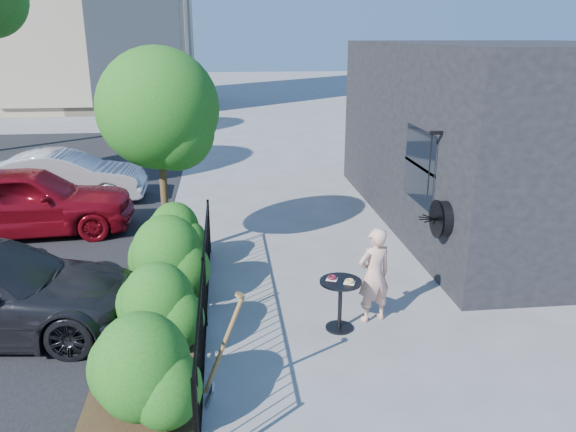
{
  "coord_description": "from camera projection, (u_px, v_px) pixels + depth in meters",
  "views": [
    {
      "loc": [
        -1.12,
        -7.59,
        4.16
      ],
      "look_at": [
        -0.09,
        1.49,
        1.2
      ],
      "focal_mm": 35.0,
      "sensor_mm": 36.0,
      "label": 1
    }
  ],
  "objects": [
    {
      "name": "ground",
      "position": [
        305.0,
        320.0,
        8.58
      ],
      "size": [
        120.0,
        120.0,
        0.0
      ],
      "primitive_type": "plane",
      "color": "gray",
      "rests_on": "ground"
    },
    {
      "name": "shop_building",
      "position": [
        516.0,
        134.0,
        12.8
      ],
      "size": [
        6.22,
        9.0,
        4.0
      ],
      "color": "black",
      "rests_on": "ground"
    },
    {
      "name": "fence",
      "position": [
        205.0,
        292.0,
        8.25
      ],
      "size": [
        0.05,
        6.05,
        1.1
      ],
      "color": "black",
      "rests_on": "ground"
    },
    {
      "name": "planting_bed",
      "position": [
        159.0,
        326.0,
        8.33
      ],
      "size": [
        1.3,
        6.0,
        0.08
      ],
      "primitive_type": "cube",
      "color": "#382616",
      "rests_on": "ground"
    },
    {
      "name": "shrubs",
      "position": [
        163.0,
        282.0,
        8.23
      ],
      "size": [
        1.1,
        5.6,
        1.24
      ],
      "color": "#235513",
      "rests_on": "ground"
    },
    {
      "name": "patio_tree",
      "position": [
        162.0,
        116.0,
        10.09
      ],
      "size": [
        2.2,
        2.2,
        3.94
      ],
      "color": "#3F2B19",
      "rests_on": "ground"
    },
    {
      "name": "cafe_table",
      "position": [
        340.0,
        296.0,
        8.17
      ],
      "size": [
        0.62,
        0.62,
        0.83
      ],
      "rotation": [
        0.0,
        0.0,
        -0.41
      ],
      "color": "black",
      "rests_on": "ground"
    },
    {
      "name": "woman",
      "position": [
        374.0,
        275.0,
        8.38
      ],
      "size": [
        0.62,
        0.5,
        1.48
      ],
      "primitive_type": "imported",
      "rotation": [
        0.0,
        0.0,
        3.45
      ],
      "color": "#E0AA91",
      "rests_on": "ground"
    },
    {
      "name": "shovel",
      "position": [
        221.0,
        356.0,
        6.46
      ],
      "size": [
        0.52,
        0.19,
        1.45
      ],
      "color": "brown",
      "rests_on": "ground"
    },
    {
      "name": "car_red",
      "position": [
        27.0,
        201.0,
        12.07
      ],
      "size": [
        4.57,
        2.16,
        1.51
      ],
      "primitive_type": "imported",
      "rotation": [
        0.0,
        0.0,
        1.66
      ],
      "color": "maroon",
      "rests_on": "ground"
    },
    {
      "name": "car_silver",
      "position": [
        65.0,
        177.0,
        14.45
      ],
      "size": [
        4.06,
        1.49,
        1.33
      ],
      "primitive_type": "imported",
      "rotation": [
        0.0,
        0.0,
        1.59
      ],
      "color": "silver",
      "rests_on": "ground"
    }
  ]
}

